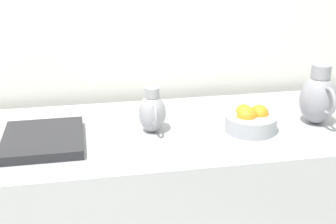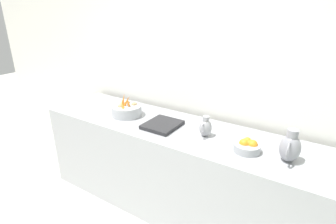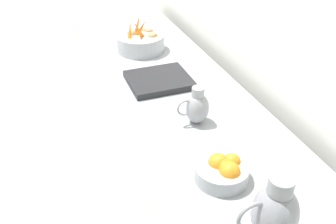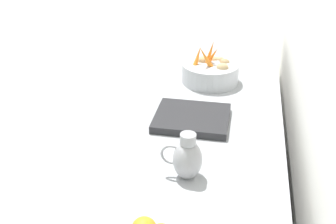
% 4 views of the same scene
% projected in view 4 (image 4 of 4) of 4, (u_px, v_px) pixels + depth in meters
% --- Properties ---
extents(vegetable_colander, '(0.31, 0.31, 0.23)m').
position_uv_depth(vegetable_colander, '(210.00, 72.00, 2.36)').
color(vegetable_colander, '#ADAFB5').
rests_on(vegetable_colander, prep_counter).
extents(metal_pitcher_short, '(0.16, 0.11, 0.19)m').
position_uv_depth(metal_pitcher_short, '(187.00, 158.00, 1.57)').
color(metal_pitcher_short, '#939399').
rests_on(metal_pitcher_short, prep_counter).
extents(counter_sink_basin, '(0.34, 0.30, 0.04)m').
position_uv_depth(counter_sink_basin, '(192.00, 118.00, 1.97)').
color(counter_sink_basin, '#232326').
rests_on(counter_sink_basin, prep_counter).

